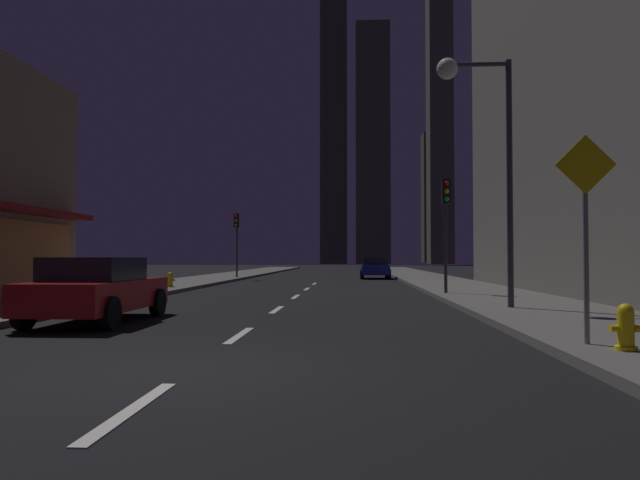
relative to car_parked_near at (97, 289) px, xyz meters
The scene contains 16 objects.
ground_plane 27.10m from the car_parked_near, 82.36° to the left, with size 78.00×136.00×0.10m, color black.
sidewalk_right 28.87m from the car_parked_near, 68.45° to the left, with size 4.00×76.00×0.15m, color #605E59.
sidewalk_left 27.07m from the car_parked_near, 97.22° to the left, with size 4.00×76.00×0.15m, color #605E59.
lane_marking_center 6.90m from the car_parked_near, 58.37° to the left, with size 0.16×28.20×0.01m.
skyscraper_distant_tall 119.24m from the car_parked_near, 89.21° to the left, with size 5.78×7.97×68.63m, color #494537.
skyscraper_distant_mid 114.65m from the car_parked_near, 84.84° to the left, with size 7.26×6.27×51.77m, color #4F4B3B.
skyscraper_distant_short 125.76m from the car_parked_near, 77.84° to the left, with size 5.22×6.97×76.64m, color #635E4A.
skyscraper_distant_slender 153.46m from the car_parked_near, 79.05° to the left, with size 7.39×7.45×36.04m, color brown.
car_parked_near is the anchor object (origin of this frame).
car_parked_far 27.77m from the car_parked_near, 74.97° to the left, with size 1.98×4.24×1.45m.
fire_hydrant_yellow_near 10.40m from the car_parked_near, 24.02° to the right, with size 0.42×0.30×0.65m.
fire_hydrant_far_left 12.53m from the car_parked_near, 100.58° to the left, with size 0.42×0.30×0.65m.
traffic_light_near_right 12.82m from the car_parked_near, 43.70° to the left, with size 0.32×0.48×4.20m.
traffic_light_far_left 24.93m from the car_parked_near, 94.39° to the left, with size 0.32×0.48×4.20m.
street_lamp_right 10.34m from the car_parked_near, 16.94° to the left, with size 1.96×0.56×6.58m.
pedestrian_crossing_sign 9.99m from the car_parked_near, 21.72° to the right, with size 0.91×0.08×3.15m.
Camera 1 is at (2.09, -7.38, 1.45)m, focal length 32.35 mm.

